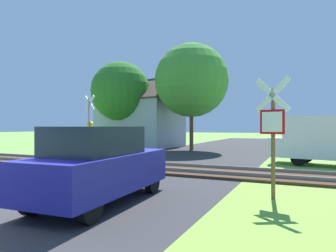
# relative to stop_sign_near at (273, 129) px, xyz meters

# --- Properties ---
(road_asphalt) EXTENTS (8.35, 80.00, 0.01)m
(road_asphalt) POSITION_rel_stop_sign_near_xyz_m (-5.29, -2.03, -1.72)
(road_asphalt) COLOR #2D2D30
(road_asphalt) RESTS_ON ground
(rail_track) EXTENTS (60.00, 2.60, 0.22)m
(rail_track) POSITION_rel_stop_sign_near_xyz_m (-5.29, 3.32, -1.66)
(rail_track) COLOR #422D1E
(rail_track) RESTS_ON ground
(stop_sign_near) EXTENTS (0.86, 0.24, 2.99)m
(stop_sign_near) POSITION_rel_stop_sign_near_xyz_m (0.00, 0.00, 0.00)
(stop_sign_near) COLOR brown
(stop_sign_near) RESTS_ON ground
(crossing_sign_far) EXTENTS (0.85, 0.26, 3.49)m
(crossing_sign_far) POSITION_rel_stop_sign_near_xyz_m (-10.04, 5.38, 0.23)
(crossing_sign_far) COLOR #9E9EA5
(crossing_sign_far) RESTS_ON ground
(house) EXTENTS (7.50, 5.97, 5.94)m
(house) POSITION_rel_stop_sign_near_xyz_m (-12.62, 15.52, 0.49)
(house) COLOR #99A3B7
(house) RESTS_ON ground
(tree_center) EXTENTS (5.49, 5.49, 7.96)m
(tree_center) POSITION_rel_stop_sign_near_xyz_m (-6.96, 13.28, 3.49)
(tree_center) COLOR #513823
(tree_center) RESTS_ON ground
(tree_left) EXTENTS (4.98, 4.98, 7.21)m
(tree_left) POSITION_rel_stop_sign_near_xyz_m (-13.40, 13.54, 2.99)
(tree_left) COLOR #513823
(tree_left) RESTS_ON ground
(mail_truck) EXTENTS (5.16, 2.73, 2.24)m
(mail_truck) POSITION_rel_stop_sign_near_xyz_m (1.85, 7.46, -0.48)
(mail_truck) COLOR white
(mail_truck) RESTS_ON ground
(parked_car) EXTENTS (1.84, 4.08, 1.78)m
(parked_car) POSITION_rel_stop_sign_near_xyz_m (-3.62, -2.08, -0.83)
(parked_car) COLOR navy
(parked_car) RESTS_ON ground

